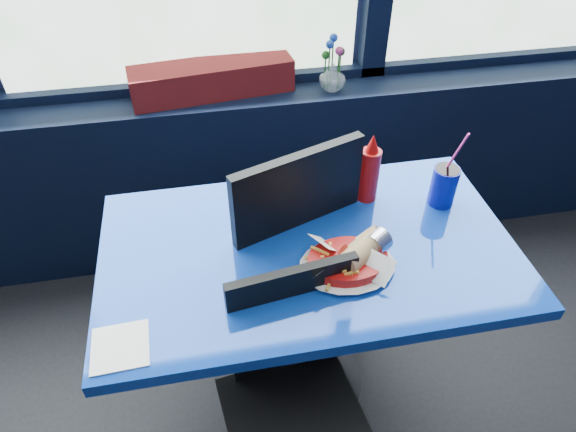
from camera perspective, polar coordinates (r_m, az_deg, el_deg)
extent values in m
cube|color=black|center=(2.36, -9.68, 4.28)|extent=(5.00, 0.26, 0.80)
cube|color=black|center=(2.22, -11.01, 13.99)|extent=(4.80, 0.08, 0.06)
cylinder|color=black|center=(2.08, 1.74, -17.93)|extent=(0.44, 0.44, 0.03)
cylinder|color=black|center=(1.81, 1.95, -12.65)|extent=(0.12, 0.12, 0.68)
cube|color=#0D3599|center=(1.51, 2.28, -3.91)|extent=(1.20, 0.70, 0.04)
cube|color=black|center=(1.57, 0.81, -21.80)|extent=(0.43, 0.43, 0.04)
cube|color=black|center=(1.47, 0.47, -11.52)|extent=(0.36, 0.08, 0.41)
cylinder|color=black|center=(1.81, -6.32, -21.83)|extent=(0.02, 0.02, 0.39)
cylinder|color=black|center=(1.85, 4.00, -19.05)|extent=(0.02, 0.02, 0.39)
cube|color=black|center=(1.91, 1.98, -2.39)|extent=(0.58, 0.58, 0.04)
cube|color=black|center=(1.57, 1.10, -0.64)|extent=(0.41, 0.18, 0.49)
cylinder|color=black|center=(2.28, 3.33, -2.37)|extent=(0.03, 0.03, 0.46)
cylinder|color=black|center=(2.07, 9.29, -8.68)|extent=(0.03, 0.03, 0.46)
cylinder|color=black|center=(2.14, -5.36, -6.03)|extent=(0.03, 0.03, 0.46)
cylinder|color=black|center=(1.93, -0.02, -13.33)|extent=(0.03, 0.03, 0.46)
cube|color=maroon|center=(2.14, -8.42, 14.84)|extent=(0.66, 0.24, 0.13)
imported|color=silver|center=(2.16, 4.96, 15.11)|extent=(0.13, 0.14, 0.11)
cylinder|color=#1E5919|center=(2.14, 4.54, 15.91)|extent=(0.01, 0.01, 0.18)
sphere|color=#1F48B4|center=(2.10, 4.69, 18.47)|extent=(0.03, 0.03, 0.03)
cylinder|color=#1E5919|center=(2.14, 5.55, 15.54)|extent=(0.01, 0.01, 0.15)
sphere|color=#D93F7D|center=(2.10, 5.72, 17.80)|extent=(0.03, 0.03, 0.03)
cylinder|color=#1E5919|center=(2.15, 4.91, 16.35)|extent=(0.01, 0.01, 0.20)
sphere|color=#1F48B4|center=(2.11, 5.09, 19.12)|extent=(0.03, 0.03, 0.03)
cylinder|color=#1E5919|center=(2.16, 4.11, 15.46)|extent=(0.01, 0.01, 0.13)
sphere|color=#1E5919|center=(2.12, 4.21, 17.40)|extent=(0.03, 0.03, 0.03)
cylinder|color=#1E5919|center=(2.16, 5.73, 15.62)|extent=(0.01, 0.01, 0.14)
sphere|color=#1E5919|center=(2.13, 5.89, 17.71)|extent=(0.03, 0.03, 0.03)
cylinder|color=#A80C0B|center=(1.43, 6.61, -5.20)|extent=(0.27, 0.27, 0.04)
cylinder|color=white|center=(1.44, 6.59, -5.46)|extent=(0.26, 0.26, 0.00)
cylinder|color=silver|center=(1.45, 9.79, -2.98)|extent=(0.09, 0.09, 0.07)
sphere|color=brown|center=(1.39, 6.53, -4.72)|extent=(0.05, 0.05, 0.05)
cylinder|color=red|center=(1.38, 6.17, -4.00)|extent=(0.05, 0.05, 0.01)
cylinder|color=#A80C0B|center=(1.63, 8.96, 4.51)|extent=(0.06, 0.06, 0.18)
cone|color=#A80C0B|center=(1.56, 9.41, 8.00)|extent=(0.04, 0.04, 0.06)
cylinder|color=#0C108D|center=(1.68, 16.89, 3.21)|extent=(0.08, 0.08, 0.13)
cylinder|color=black|center=(1.64, 17.31, 4.92)|extent=(0.07, 0.07, 0.01)
cylinder|color=#FF3597|center=(1.61, 18.10, 6.51)|extent=(0.03, 0.06, 0.18)
cube|color=white|center=(1.33, -18.15, -13.65)|extent=(0.14, 0.14, 0.00)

